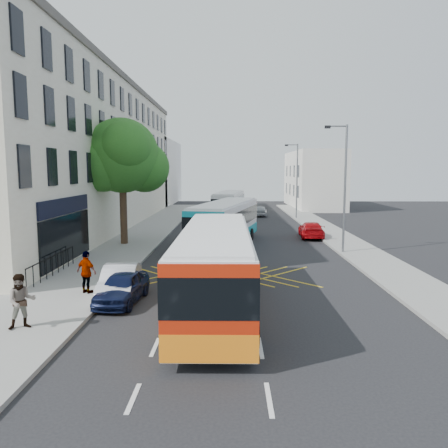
{
  "coord_description": "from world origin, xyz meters",
  "views": [
    {
      "loc": [
        -0.91,
        -15.65,
        5.34
      ],
      "look_at": [
        -1.29,
        9.75,
        2.2
      ],
      "focal_mm": 35.0,
      "sensor_mm": 36.0,
      "label": 1
    }
  ],
  "objects_px": {
    "motorbike": "(245,304)",
    "distant_car_silver": "(261,211)",
    "bus_near": "(215,267)",
    "bus_far": "(229,204)",
    "lamp_near": "(343,182)",
    "street_tree": "(122,156)",
    "bus_mid": "(225,223)",
    "distant_car_grey": "(234,205)",
    "parked_car_silver": "(120,281)",
    "lamp_far": "(296,177)",
    "red_hatchback": "(311,230)",
    "pedestrian_far": "(87,272)",
    "parked_car_blue": "(122,287)",
    "pedestrian_near": "(22,301)"
  },
  "relations": [
    {
      "from": "parked_car_silver",
      "to": "pedestrian_far",
      "type": "distance_m",
      "value": 1.45
    },
    {
      "from": "pedestrian_far",
      "to": "pedestrian_near",
      "type": "bearing_deg",
      "value": 107.71
    },
    {
      "from": "bus_near",
      "to": "distant_car_silver",
      "type": "bearing_deg",
      "value": 83.02
    },
    {
      "from": "bus_far",
      "to": "bus_mid",
      "type": "bearing_deg",
      "value": -83.31
    },
    {
      "from": "distant_car_grey",
      "to": "lamp_near",
      "type": "bearing_deg",
      "value": -70.93
    },
    {
      "from": "lamp_far",
      "to": "pedestrian_far",
      "type": "height_order",
      "value": "lamp_far"
    },
    {
      "from": "bus_mid",
      "to": "distant_car_grey",
      "type": "height_order",
      "value": "bus_mid"
    },
    {
      "from": "bus_mid",
      "to": "distant_car_grey",
      "type": "bearing_deg",
      "value": 101.33
    },
    {
      "from": "lamp_near",
      "to": "bus_mid",
      "type": "bearing_deg",
      "value": 159.6
    },
    {
      "from": "parked_car_silver",
      "to": "distant_car_grey",
      "type": "xyz_separation_m",
      "value": [
        5.21,
        40.51,
        0.07
      ]
    },
    {
      "from": "lamp_near",
      "to": "motorbike",
      "type": "relative_size",
      "value": 4.01
    },
    {
      "from": "motorbike",
      "to": "red_hatchback",
      "type": "height_order",
      "value": "motorbike"
    },
    {
      "from": "bus_far",
      "to": "red_hatchback",
      "type": "bearing_deg",
      "value": -58.3
    },
    {
      "from": "bus_near",
      "to": "red_hatchback",
      "type": "bearing_deg",
      "value": 68.67
    },
    {
      "from": "bus_mid",
      "to": "pedestrian_near",
      "type": "relative_size",
      "value": 6.22
    },
    {
      "from": "street_tree",
      "to": "bus_mid",
      "type": "height_order",
      "value": "street_tree"
    },
    {
      "from": "lamp_near",
      "to": "pedestrian_near",
      "type": "relative_size",
      "value": 4.36
    },
    {
      "from": "motorbike",
      "to": "pedestrian_far",
      "type": "xyz_separation_m",
      "value": [
        -6.58,
        3.7,
        0.21
      ]
    },
    {
      "from": "lamp_far",
      "to": "pedestrian_near",
      "type": "relative_size",
      "value": 4.36
    },
    {
      "from": "bus_near",
      "to": "bus_far",
      "type": "distance_m",
      "value": 32.57
    },
    {
      "from": "distant_car_silver",
      "to": "pedestrian_far",
      "type": "distance_m",
      "value": 34.25
    },
    {
      "from": "bus_mid",
      "to": "red_hatchback",
      "type": "bearing_deg",
      "value": 43.54
    },
    {
      "from": "distant_car_silver",
      "to": "pedestrian_near",
      "type": "xyz_separation_m",
      "value": [
        -10.37,
        -37.06,
        0.44
      ]
    },
    {
      "from": "parked_car_silver",
      "to": "distant_car_grey",
      "type": "bearing_deg",
      "value": 77.45
    },
    {
      "from": "pedestrian_far",
      "to": "distant_car_grey",
      "type": "bearing_deg",
      "value": -71.17
    },
    {
      "from": "lamp_near",
      "to": "bus_far",
      "type": "xyz_separation_m",
      "value": [
        -7.27,
        21.23,
        -3.08
      ]
    },
    {
      "from": "bus_mid",
      "to": "bus_far",
      "type": "distance_m",
      "value": 18.46
    },
    {
      "from": "lamp_near",
      "to": "parked_car_silver",
      "type": "height_order",
      "value": "lamp_near"
    },
    {
      "from": "street_tree",
      "to": "bus_far",
      "type": "bearing_deg",
      "value": 67.85
    },
    {
      "from": "parked_car_silver",
      "to": "pedestrian_far",
      "type": "height_order",
      "value": "pedestrian_far"
    },
    {
      "from": "pedestrian_near",
      "to": "pedestrian_far",
      "type": "distance_m",
      "value": 4.26
    },
    {
      "from": "pedestrian_far",
      "to": "bus_far",
      "type": "bearing_deg",
      "value": -72.75
    },
    {
      "from": "street_tree",
      "to": "pedestrian_far",
      "type": "distance_m",
      "value": 13.78
    },
    {
      "from": "motorbike",
      "to": "red_hatchback",
      "type": "relative_size",
      "value": 0.45
    },
    {
      "from": "parked_car_blue",
      "to": "red_hatchback",
      "type": "xyz_separation_m",
      "value": [
        10.79,
        17.27,
        0.0
      ]
    },
    {
      "from": "lamp_far",
      "to": "street_tree",
      "type": "bearing_deg",
      "value": -130.81
    },
    {
      "from": "motorbike",
      "to": "distant_car_silver",
      "type": "xyz_separation_m",
      "value": [
        3.02,
        36.58,
        -0.22
      ]
    },
    {
      "from": "bus_near",
      "to": "distant_car_silver",
      "type": "relative_size",
      "value": 3.08
    },
    {
      "from": "lamp_far",
      "to": "red_hatchback",
      "type": "height_order",
      "value": "lamp_far"
    },
    {
      "from": "lamp_near",
      "to": "motorbike",
      "type": "xyz_separation_m",
      "value": [
        -6.61,
        -13.39,
        -3.77
      ]
    },
    {
      "from": "distant_car_grey",
      "to": "lamp_far",
      "type": "bearing_deg",
      "value": -51.7
    },
    {
      "from": "distant_car_grey",
      "to": "parked_car_blue",
      "type": "bearing_deg",
      "value": -89.75
    },
    {
      "from": "pedestrian_far",
      "to": "bus_near",
      "type": "bearing_deg",
      "value": -168.55
    },
    {
      "from": "street_tree",
      "to": "lamp_near",
      "type": "distance_m",
      "value": 15.1
    },
    {
      "from": "lamp_far",
      "to": "bus_far",
      "type": "bearing_deg",
      "value": 170.39
    },
    {
      "from": "bus_near",
      "to": "pedestrian_near",
      "type": "xyz_separation_m",
      "value": [
        -6.28,
        -2.54,
        -0.6
      ]
    },
    {
      "from": "bus_mid",
      "to": "street_tree",
      "type": "bearing_deg",
      "value": -168.38
    },
    {
      "from": "distant_car_silver",
      "to": "pedestrian_far",
      "type": "relative_size",
      "value": 2.02
    },
    {
      "from": "bus_mid",
      "to": "motorbike",
      "type": "height_order",
      "value": "bus_mid"
    },
    {
      "from": "distant_car_silver",
      "to": "motorbike",
      "type": "bearing_deg",
      "value": 91.44
    }
  ]
}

